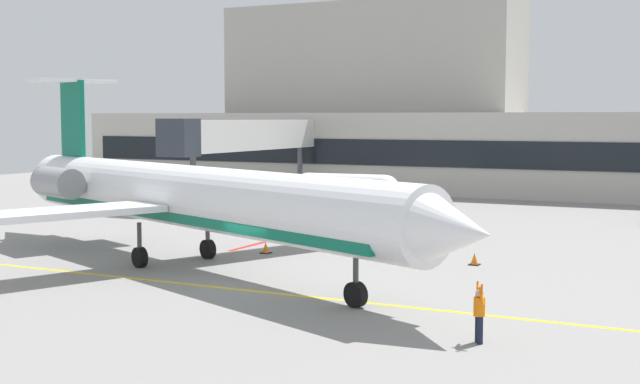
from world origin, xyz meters
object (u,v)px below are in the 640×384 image
Objects in this scene: regional_jet at (184,197)px; marshaller at (479,313)px; fuel_tank at (346,187)px; baggage_tug at (333,208)px.

regional_jet is 17.66× the size of marshaller.
fuel_tank is 4.62× the size of marshaller.
baggage_tug is 29.31m from marshaller.
baggage_tug is at bearing 123.94° from marshaller.
regional_jet is at bearing -87.12° from baggage_tug.
baggage_tug is 0.45× the size of fuel_tank.
baggage_tug reaches higher than marshaller.
regional_jet reaches higher than baggage_tug.
baggage_tug is 2.07× the size of marshaller.
baggage_tug is at bearing 92.88° from regional_jet.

